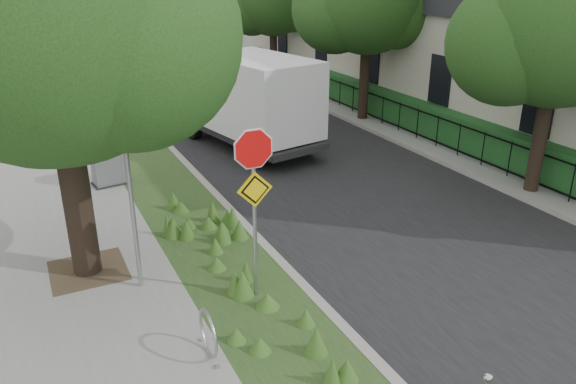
# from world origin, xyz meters

# --- Properties ---
(ground) EXTENTS (120.00, 120.00, 0.00)m
(ground) POSITION_xyz_m (0.00, 0.00, 0.00)
(ground) COLOR #4C5147
(ground) RESTS_ON ground
(sidewalk_near) EXTENTS (3.50, 60.00, 0.12)m
(sidewalk_near) POSITION_xyz_m (-4.25, 10.00, 0.06)
(sidewalk_near) COLOR gray
(sidewalk_near) RESTS_ON ground
(verge) EXTENTS (2.00, 60.00, 0.12)m
(verge) POSITION_xyz_m (-1.50, 10.00, 0.06)
(verge) COLOR #26441D
(verge) RESTS_ON ground
(kerb_near) EXTENTS (0.20, 60.00, 0.13)m
(kerb_near) POSITION_xyz_m (-0.50, 10.00, 0.07)
(kerb_near) COLOR #9E9991
(kerb_near) RESTS_ON ground
(road) EXTENTS (7.00, 60.00, 0.01)m
(road) POSITION_xyz_m (3.00, 10.00, 0.01)
(road) COLOR black
(road) RESTS_ON ground
(kerb_far) EXTENTS (0.20, 60.00, 0.13)m
(kerb_far) POSITION_xyz_m (6.50, 10.00, 0.07)
(kerb_far) COLOR #9E9991
(kerb_far) RESTS_ON ground
(footpath_far) EXTENTS (3.20, 60.00, 0.12)m
(footpath_far) POSITION_xyz_m (8.20, 10.00, 0.06)
(footpath_far) COLOR gray
(footpath_far) RESTS_ON ground
(street_tree_main) EXTENTS (6.21, 5.54, 7.66)m
(street_tree_main) POSITION_xyz_m (-4.08, 2.86, 4.80)
(street_tree_main) COLOR black
(street_tree_main) RESTS_ON ground
(bare_post) EXTENTS (0.08, 0.08, 4.00)m
(bare_post) POSITION_xyz_m (-3.20, 1.80, 2.12)
(bare_post) COLOR #A5A8AD
(bare_post) RESTS_ON ground
(bike_hoop) EXTENTS (0.06, 0.78, 0.77)m
(bike_hoop) POSITION_xyz_m (-2.70, -0.60, 0.50)
(bike_hoop) COLOR #A5A8AD
(bike_hoop) RESTS_ON ground
(sign_assembly) EXTENTS (0.94, 0.08, 3.22)m
(sign_assembly) POSITION_xyz_m (-1.40, 0.58, 2.33)
(sign_assembly) COLOR #A5A8AD
(sign_assembly) RESTS_ON ground
(fence_far) EXTENTS (0.04, 24.00, 1.00)m
(fence_far) POSITION_xyz_m (7.20, 10.00, 0.67)
(fence_far) COLOR black
(fence_far) RESTS_ON ground
(hedge_far) EXTENTS (1.00, 24.00, 1.10)m
(hedge_far) POSITION_xyz_m (7.90, 10.00, 0.67)
(hedge_far) COLOR #184519
(hedge_far) RESTS_ON footpath_far
(terrace_houses) EXTENTS (7.40, 26.40, 8.20)m
(terrace_houses) POSITION_xyz_m (11.49, 10.00, 4.16)
(terrace_houses) COLOR beige
(terrace_houses) RESTS_ON ground
(far_tree_a) EXTENTS (4.60, 4.10, 6.22)m
(far_tree_a) POSITION_xyz_m (6.94, 2.05, 4.13)
(far_tree_a) COLOR black
(far_tree_a) RESTS_ON ground
(far_tree_b) EXTENTS (4.83, 4.31, 6.56)m
(far_tree_b) POSITION_xyz_m (6.94, 10.05, 4.37)
(far_tree_b) COLOR black
(far_tree_b) RESTS_ON ground
(box_truck) EXTENTS (3.21, 5.92, 2.54)m
(box_truck) POSITION_xyz_m (1.92, 8.88, 1.65)
(box_truck) COLOR #262628
(box_truck) RESTS_ON ground
(utility_cabinet) EXTENTS (0.96, 0.71, 1.19)m
(utility_cabinet) POSITION_xyz_m (-2.80, 7.28, 0.69)
(utility_cabinet) COLOR #262628
(utility_cabinet) RESTS_ON ground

